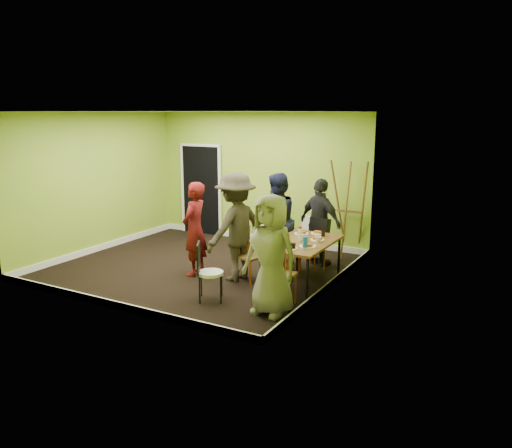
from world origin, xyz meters
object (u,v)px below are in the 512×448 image
(person_standing, at_px, (195,229))
(chair_front_end, at_px, (277,270))
(person_left_near, at_px, (236,227))
(chair_left_far, at_px, (281,240))
(chair_bentwood, at_px, (206,269))
(person_left_far, at_px, (276,221))
(chair_left_near, at_px, (247,251))
(blue_bottle, at_px, (305,242))
(easel, at_px, (349,209))
(dining_table, at_px, (302,245))
(chair_back_end, at_px, (318,233))
(person_back_end, at_px, (320,223))
(thermos, at_px, (300,235))
(orange_bottle, at_px, (305,237))
(person_front_end, at_px, (271,255))

(person_standing, bearing_deg, chair_front_end, 62.41)
(chair_front_end, distance_m, person_left_near, 1.44)
(chair_left_far, relative_size, chair_bentwood, 1.16)
(person_left_far, distance_m, person_left_near, 1.00)
(chair_left_near, relative_size, person_left_near, 0.50)
(chair_bentwood, distance_m, blue_bottle, 1.56)
(person_left_far, bearing_deg, easel, 148.72)
(dining_table, bearing_deg, easel, 87.33)
(chair_back_end, distance_m, person_back_end, 0.25)
(thermos, height_order, blue_bottle, thermos)
(chair_back_end, xyz_separation_m, thermos, (0.08, -1.00, 0.20))
(person_standing, height_order, person_back_end, person_standing)
(dining_table, bearing_deg, chair_front_end, -87.14)
(easel, distance_m, blue_bottle, 2.40)
(person_left_near, relative_size, person_back_end, 1.13)
(chair_left_near, height_order, chair_front_end, chair_front_end)
(dining_table, relative_size, chair_left_far, 1.45)
(easel, bearing_deg, blue_bottle, -87.53)
(chair_left_far, relative_size, chair_back_end, 1.12)
(dining_table, distance_m, easel, 2.06)
(easel, relative_size, person_left_near, 1.04)
(chair_front_end, xyz_separation_m, thermos, (-0.10, 1.04, 0.29))
(orange_bottle, xyz_separation_m, person_left_near, (-1.11, -0.34, 0.12))
(chair_back_end, bearing_deg, thermos, 107.54)
(orange_bottle, bearing_deg, person_left_near, -162.89)
(dining_table, distance_m, blue_bottle, 0.43)
(chair_front_end, height_order, person_front_end, person_front_end)
(chair_left_far, height_order, person_front_end, person_front_end)
(person_standing, bearing_deg, person_left_far, 127.52)
(chair_left_far, bearing_deg, chair_bentwood, -4.66)
(chair_front_end, xyz_separation_m, chair_bentwood, (-1.06, -0.26, -0.07))
(thermos, relative_size, person_left_near, 0.11)
(chair_left_near, distance_m, thermos, 0.97)
(dining_table, xyz_separation_m, blue_bottle, (0.20, -0.35, 0.14))
(person_standing, relative_size, person_left_near, 0.90)
(blue_bottle, relative_size, person_back_end, 0.11)
(dining_table, relative_size, person_back_end, 0.93)
(chair_back_end, relative_size, chair_bentwood, 1.04)
(chair_front_end, distance_m, person_back_end, 2.25)
(thermos, bearing_deg, orange_bottle, 61.06)
(chair_front_end, bearing_deg, person_left_far, 117.78)
(orange_bottle, relative_size, person_left_near, 0.05)
(dining_table, height_order, orange_bottle, orange_bottle)
(chair_front_end, xyz_separation_m, person_standing, (-1.92, 0.67, 0.26))
(blue_bottle, distance_m, person_front_end, 0.93)
(person_left_near, bearing_deg, person_back_end, 160.72)
(person_back_end, bearing_deg, chair_left_near, 83.02)
(chair_bentwood, bearing_deg, thermos, 113.55)
(person_standing, xyz_separation_m, person_back_end, (1.71, 1.56, -0.01))
(chair_left_far, distance_m, person_front_end, 1.94)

